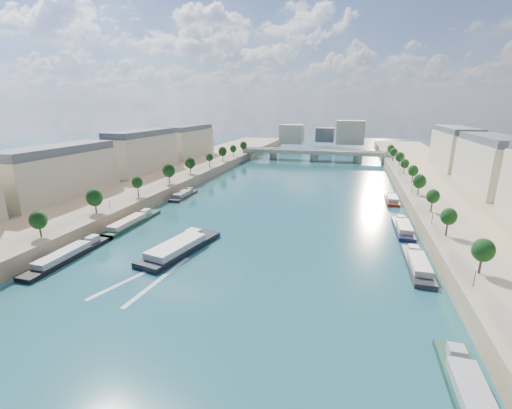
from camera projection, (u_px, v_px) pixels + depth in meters
The scene contains 16 objects.
ground at pixel (276, 212), 134.66m from camera, with size 700.00×700.00×0.00m, color #0D353B.
quay_left at pixel (118, 194), 152.41m from camera, with size 44.00×520.00×5.00m, color #9E8460.
quay_right at pixel (484, 222), 115.52m from camera, with size 44.00×520.00×5.00m, color #9E8460.
pave_left at pixel (147, 190), 147.86m from camera, with size 14.00×520.00×0.10m, color gray.
pave_right at pixel (437, 211), 118.65m from camera, with size 14.00×520.00×0.10m, color gray.
trees_left at pixel (153, 177), 147.70m from camera, with size 4.80×268.80×8.26m.
trees_right at pixel (427, 189), 126.92m from camera, with size 4.80×268.80×8.26m.
lamps_left at pixel (143, 190), 136.69m from camera, with size 0.36×200.36×4.28m.
lamps_right at pixel (421, 199), 123.68m from camera, with size 0.36×200.36×4.28m.
buildings_left at pixel (108, 158), 162.99m from camera, with size 16.00×226.00×23.20m.
skyline at pixel (327, 133), 333.09m from camera, with size 79.00×42.00×22.00m.
bridge at pixel (314, 154), 261.36m from camera, with size 112.00×12.00×8.15m.
tour_barge at pixel (180, 248), 97.90m from camera, with size 13.87×30.17×3.95m.
wake at pixel (148, 278), 82.87m from camera, with size 12.64×26.02×0.04m.
moored_barges_left at pixel (63, 259), 91.50m from camera, with size 5.00×157.46×3.60m.
moored_barges_right at pixel (424, 279), 80.47m from camera, with size 5.00×163.75×3.60m.
Camera 1 is at (26.74, -26.01, 40.09)m, focal length 24.00 mm.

